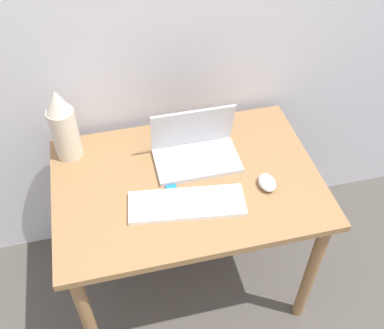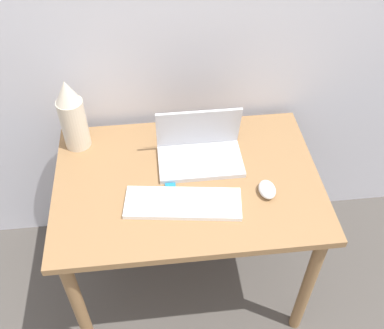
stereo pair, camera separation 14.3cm
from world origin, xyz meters
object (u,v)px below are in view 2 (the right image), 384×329
(keyboard, at_px, (183,203))
(mp3_player, at_px, (171,189))
(vase, at_px, (72,115))
(laptop, at_px, (200,149))
(mouse, at_px, (267,189))

(keyboard, bearing_deg, mp3_player, 116.44)
(vase, bearing_deg, laptop, -15.81)
(vase, relative_size, mp3_player, 5.77)
(keyboard, relative_size, mouse, 4.80)
(laptop, xyz_separation_m, mp3_player, (-0.13, -0.16, -0.04))
(laptop, bearing_deg, mouse, -43.08)
(vase, height_order, mp3_player, vase)
(mp3_player, bearing_deg, keyboard, -63.56)
(keyboard, relative_size, vase, 1.40)
(vase, bearing_deg, keyboard, -43.10)
(mp3_player, bearing_deg, vase, 140.67)
(laptop, xyz_separation_m, mouse, (0.23, -0.22, -0.03))
(keyboard, distance_m, vase, 0.57)
(mouse, height_order, vase, vase)
(keyboard, height_order, mouse, mouse)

